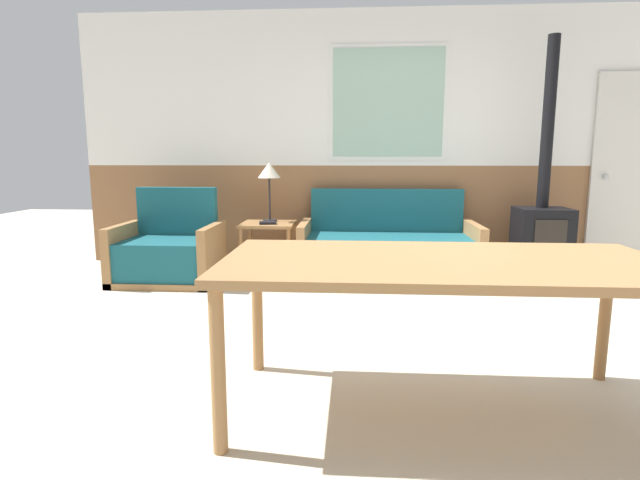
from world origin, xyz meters
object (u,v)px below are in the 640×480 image
at_px(armchair, 169,254).
at_px(dining_table, 442,273).
at_px(table_lamp, 269,173).
at_px(couch, 388,250).
at_px(side_table, 268,230).
at_px(wood_stove, 542,223).

xyz_separation_m(armchair, dining_table, (2.16, -2.35, 0.40)).
bearing_deg(dining_table, table_lamp, 113.71).
distance_m(table_lamp, dining_table, 3.20).
height_order(couch, dining_table, couch).
distance_m(armchair, table_lamp, 1.29).
xyz_separation_m(side_table, wood_stove, (2.71, -0.09, 0.12)).
bearing_deg(table_lamp, dining_table, -66.29).
bearing_deg(dining_table, side_table, 114.44).
bearing_deg(dining_table, wood_stove, 62.26).
distance_m(table_lamp, wood_stove, 2.76).
distance_m(side_table, wood_stove, 2.72).
relative_size(dining_table, wood_stove, 0.86).
height_order(table_lamp, dining_table, table_lamp).
xyz_separation_m(side_table, table_lamp, (0.00, 0.09, 0.59)).
distance_m(dining_table, wood_stove, 3.08).
distance_m(side_table, table_lamp, 0.59).
xyz_separation_m(couch, dining_table, (0.06, -2.77, 0.42)).
height_order(side_table, dining_table, dining_table).
distance_m(armchair, wood_stove, 3.63).
height_order(couch, armchair, armchair).
bearing_deg(couch, armchair, -168.71).
bearing_deg(side_table, table_lamp, 89.08).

